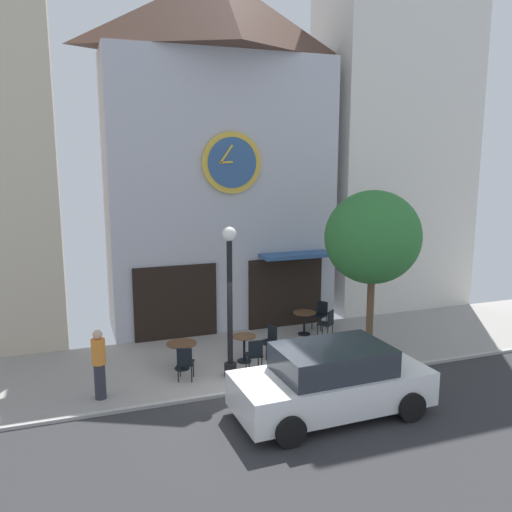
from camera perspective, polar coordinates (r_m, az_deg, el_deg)
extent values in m
cube|color=gray|center=(15.25, -2.19, -10.93)|extent=(25.90, 4.51, 0.05)
cube|color=#2D2D30|center=(11.01, 6.29, -19.96)|extent=(25.90, 5.59, 0.05)
cube|color=#A8A5A0|center=(13.27, 0.82, -14.00)|extent=(25.90, 0.12, 0.08)
cube|color=#B2B2BC|center=(17.69, -3.77, 6.69)|extent=(7.34, 2.34, 8.75)
pyramid|color=#4C3328|center=(18.19, -4.01, 24.56)|extent=(6.61, 3.28, 2.45)
cylinder|color=gold|center=(16.47, -2.62, 9.96)|extent=(1.87, 0.10, 1.87)
cylinder|color=#2D5184|center=(16.41, -2.56, 9.96)|extent=(1.53, 0.04, 1.53)
cube|color=gold|center=(16.31, -3.23, 10.00)|extent=(0.42, 0.03, 0.09)
cube|color=gold|center=(16.32, -3.18, 10.88)|extent=(0.43, 0.03, 0.57)
cube|color=black|center=(16.64, -8.59, -4.93)|extent=(2.57, 0.10, 2.30)
cube|color=black|center=(17.68, 3.18, -3.91)|extent=(2.57, 0.10, 2.30)
cube|color=#33568C|center=(17.20, 4.30, 0.11)|extent=(2.35, 0.90, 0.12)
cube|color=silver|center=(21.05, 14.64, 16.16)|extent=(5.45, 3.17, 15.48)
cylinder|color=black|center=(13.98, -2.76, -12.08)|extent=(0.32, 0.32, 0.36)
cylinder|color=black|center=(13.45, -2.82, -5.84)|extent=(0.14, 0.14, 3.52)
sphere|color=white|center=(13.04, -2.89, 2.38)|extent=(0.36, 0.36, 0.36)
cylinder|color=brown|center=(15.22, 12.11, -6.16)|extent=(0.20, 0.20, 2.48)
ellipsoid|color=#2D7033|center=(14.76, 12.43, 1.99)|extent=(2.68, 2.41, 2.55)
cylinder|color=black|center=(14.50, -7.95, -10.58)|extent=(0.07, 0.07, 0.71)
cylinder|color=black|center=(14.62, -7.92, -11.82)|extent=(0.40, 0.40, 0.03)
cylinder|color=brown|center=(14.37, -7.99, -9.27)|extent=(0.80, 0.80, 0.03)
cylinder|color=black|center=(14.84, -1.28, -9.92)|extent=(0.07, 0.07, 0.73)
cylinder|color=black|center=(14.97, -1.27, -11.18)|extent=(0.40, 0.40, 0.03)
cylinder|color=brown|center=(14.72, -1.28, -8.59)|extent=(0.65, 0.65, 0.03)
cylinder|color=black|center=(17.07, 5.19, -7.22)|extent=(0.07, 0.07, 0.72)
cylinder|color=black|center=(17.18, 5.17, -8.31)|extent=(0.40, 0.40, 0.03)
cylinder|color=brown|center=(16.97, 5.21, -6.06)|extent=(0.72, 0.72, 0.03)
cube|color=black|center=(13.79, -7.55, -11.28)|extent=(0.51, 0.51, 0.04)
cube|color=black|center=(13.54, -7.68, -10.67)|extent=(0.37, 0.17, 0.45)
cylinder|color=black|center=(14.01, -6.72, -11.89)|extent=(0.03, 0.03, 0.45)
cylinder|color=black|center=(14.05, -8.13, -11.85)|extent=(0.03, 0.03, 0.45)
cylinder|color=black|center=(13.70, -6.90, -12.43)|extent=(0.03, 0.03, 0.45)
cylinder|color=black|center=(13.74, -8.34, -12.39)|extent=(0.03, 0.03, 0.45)
cube|color=black|center=(17.63, 6.81, -6.37)|extent=(0.55, 0.55, 0.04)
cube|color=black|center=(17.71, 7.14, -5.54)|extent=(0.23, 0.35, 0.45)
cylinder|color=black|center=(17.65, 6.02, -7.10)|extent=(0.03, 0.03, 0.45)
cylinder|color=black|center=(17.47, 6.96, -7.30)|extent=(0.03, 0.03, 0.45)
cylinder|color=black|center=(17.92, 6.63, -6.84)|extent=(0.03, 0.03, 0.45)
cylinder|color=black|center=(17.75, 7.56, -7.03)|extent=(0.03, 0.03, 0.45)
cube|color=black|center=(15.11, 1.23, -9.20)|extent=(0.50, 0.50, 0.04)
cube|color=black|center=(15.14, 1.77, -8.26)|extent=(0.15, 0.37, 0.45)
cylinder|color=black|center=(15.22, 0.31, -9.96)|extent=(0.03, 0.03, 0.45)
cylinder|color=black|center=(14.96, 1.12, -10.32)|extent=(0.03, 0.03, 0.45)
cylinder|color=black|center=(15.41, 1.33, -9.69)|extent=(0.03, 0.03, 0.45)
cylinder|color=black|center=(15.16, 2.14, -10.04)|extent=(0.03, 0.03, 0.45)
cube|color=black|center=(14.18, -0.23, -10.55)|extent=(0.43, 0.43, 0.04)
cube|color=black|center=(13.94, -0.04, -9.94)|extent=(0.38, 0.07, 0.45)
cylinder|color=black|center=(14.46, 0.25, -11.08)|extent=(0.03, 0.03, 0.45)
cylinder|color=black|center=(14.38, -1.08, -11.21)|extent=(0.03, 0.03, 0.45)
cylinder|color=black|center=(14.16, 0.63, -11.57)|extent=(0.03, 0.03, 0.45)
cylinder|color=black|center=(14.07, -0.73, -11.71)|extent=(0.03, 0.03, 0.45)
cube|color=black|center=(16.81, 7.42, -7.23)|extent=(0.56, 0.56, 0.04)
cube|color=black|center=(16.67, 8.01, -6.58)|extent=(0.32, 0.27, 0.45)
cylinder|color=black|center=(17.09, 7.12, -7.71)|extent=(0.03, 0.03, 0.45)
cylinder|color=black|center=(16.80, 6.63, -8.03)|extent=(0.03, 0.03, 0.45)
cylinder|color=black|center=(16.96, 8.17, -7.88)|extent=(0.03, 0.03, 0.45)
cylinder|color=black|center=(16.66, 7.70, -8.21)|extent=(0.03, 0.03, 0.45)
cylinder|color=#2D2D38|center=(13.21, -16.37, -12.75)|extent=(0.37, 0.37, 0.85)
cylinder|color=orange|center=(12.95, -16.54, -9.80)|extent=(0.45, 0.45, 0.60)
sphere|color=tan|center=(12.81, -16.63, -8.07)|extent=(0.22, 0.22, 0.22)
cube|color=white|center=(12.06, 8.12, -13.84)|extent=(4.35, 1.92, 0.75)
cube|color=#262B33|center=(11.81, 8.20, -10.94)|extent=(2.45, 1.65, 0.60)
cylinder|color=black|center=(12.23, 16.25, -15.23)|extent=(0.65, 0.24, 0.64)
cylinder|color=black|center=(13.56, 11.53, -12.38)|extent=(0.65, 0.24, 0.64)
cylinder|color=black|center=(10.88, 3.66, -18.23)|extent=(0.65, 0.24, 0.64)
cylinder|color=black|center=(12.35, 0.02, -14.52)|extent=(0.65, 0.24, 0.64)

